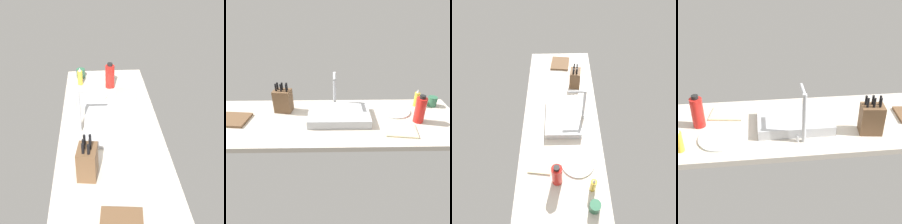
{
  "view_description": "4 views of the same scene",
  "coord_description": "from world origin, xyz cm",
  "views": [
    {
      "loc": [
        -155.26,
        9.58,
        114.76
      ],
      "look_at": [
        6.81,
        -1.34,
        13.26
      ],
      "focal_mm": 47.38,
      "sensor_mm": 36.0,
      "label": 1
    },
    {
      "loc": [
        0.65,
        -135.83,
        87.1
      ],
      "look_at": [
        3.03,
        -2.17,
        11.24
      ],
      "focal_mm": 34.39,
      "sensor_mm": 36.0,
      "label": 2
    },
    {
      "loc": [
        126.82,
        0.03,
        153.22
      ],
      "look_at": [
        1.33,
        2.75,
        8.71
      ],
      "focal_mm": 35.16,
      "sensor_mm": 36.0,
      "label": 3
    },
    {
      "loc": [
        23.43,
        153.1,
        101.69
      ],
      "look_at": [
        6.17,
        -1.35,
        10.86
      ],
      "focal_mm": 47.12,
      "sensor_mm": 36.0,
      "label": 4
    }
  ],
  "objects": [
    {
      "name": "knife_block",
      "position": [
        -39.47,
        14.48,
        12.64
      ],
      "size": [
        14.16,
        11.47,
        23.24
      ],
      "rotation": [
        0.0,
        0.0,
        -0.13
      ],
      "color": "brown",
      "rests_on": "countertop_slab"
    },
    {
      "name": "coffee_mug",
      "position": [
        81.17,
        20.81,
        7.5
      ],
      "size": [
        7.33,
        7.33,
        7.99
      ],
      "primitive_type": "cylinder",
      "color": "#2D6647",
      "rests_on": "countertop_slab"
    },
    {
      "name": "countertop_slab",
      "position": [
        0.0,
        0.0,
        1.75
      ],
      "size": [
        189.17,
        65.35,
        3.5
      ],
      "primitive_type": "cube",
      "color": "beige",
      "rests_on": "ground"
    },
    {
      "name": "dish_towel",
      "position": [
        45.81,
        -15.35,
        4.1
      ],
      "size": [
        22.93,
        19.34,
        1.2
      ],
      "primitive_type": "cube",
      "rotation": [
        0.0,
        0.0,
        -0.13
      ],
      "color": "beige",
      "rests_on": "countertop_slab"
    },
    {
      "name": "faucet",
      "position": [
        0.89,
        18.05,
        21.12
      ],
      "size": [
        5.5,
        14.99,
        29.87
      ],
      "color": "#B7BABF",
      "rests_on": "countertop_slab"
    },
    {
      "name": "dinner_plate",
      "position": [
        47.62,
        12.2,
        4.1
      ],
      "size": [
        25.16,
        25.16,
        1.2
      ],
      "primitive_type": "cylinder",
      "color": "silver",
      "rests_on": "countertop_slab"
    },
    {
      "name": "sink_basin",
      "position": [
        3.77,
        1.8,
        6.52
      ],
      "size": [
        44.92,
        29.71,
        6.04
      ],
      "primitive_type": "cube",
      "color": "#B7BABF",
      "rests_on": "countertop_slab"
    },
    {
      "name": "water_bottle",
      "position": [
        61.61,
        -3.36,
        13.19
      ],
      "size": [
        7.43,
        7.43,
        20.86
      ],
      "color": "red",
      "rests_on": "countertop_slab"
    },
    {
      "name": "soap_bottle",
      "position": [
        67.92,
        20.98,
        9.95
      ],
      "size": [
        4.15,
        4.15,
        14.72
      ],
      "color": "gold",
      "rests_on": "countertop_slab"
    }
  ]
}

